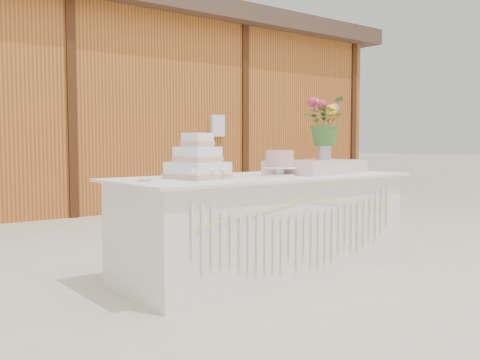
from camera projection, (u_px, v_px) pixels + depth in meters
name	position (u px, v px, depth m)	size (l,w,h in m)	color
ground	(264.00, 274.00, 4.18)	(80.00, 80.00, 0.00)	beige
barn	(26.00, 103.00, 8.77)	(12.60, 4.60, 3.30)	#AF6324
cake_table	(264.00, 225.00, 4.15)	(2.40, 1.00, 0.77)	silver
wedding_cake	(198.00, 163.00, 3.77)	(0.42, 0.42, 0.32)	white
pink_cake_stand	(280.00, 162.00, 4.10)	(0.27, 0.27, 0.20)	white
satin_runner	(316.00, 167.00, 4.48)	(0.86, 0.50, 0.11)	beige
flower_vase	(324.00, 150.00, 4.59)	(0.12, 0.12, 0.17)	silver
bouquet	(324.00, 116.00, 4.57)	(0.37, 0.32, 0.41)	#346729
loose_flowers	(141.00, 180.00, 3.55)	(0.13, 0.31, 0.02)	pink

